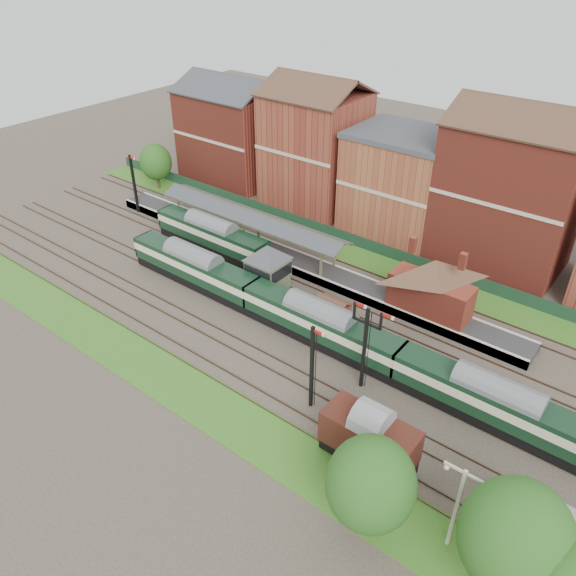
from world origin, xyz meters
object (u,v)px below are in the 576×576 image
Objects in this scene: dmu_train at (320,324)px; platform_railcar at (212,235)px; goods_van_a at (369,438)px; semaphore_bracket at (365,343)px; signal_box at (268,269)px.

dmu_train is 21.18m from platform_railcar.
semaphore_bracket is at bearing 124.79° from goods_van_a.
goods_van_a is at bearing -32.06° from signal_box.
goods_van_a is (19.55, -12.25, -0.84)m from signal_box.
semaphore_bracket is 0.51× the size of platform_railcar.
dmu_train is at bearing -20.16° from signal_box.
signal_box reaches higher than dmu_train.
semaphore_bracket is 0.17× the size of dmu_train.
dmu_train is 13.98m from goods_van_a.
dmu_train is at bearing 157.99° from semaphore_bracket.
platform_railcar is 2.33× the size of goods_van_a.
goods_van_a is at bearing -55.21° from semaphore_bracket.
signal_box reaches higher than goods_van_a.
signal_box is 11.81m from platform_railcar.
goods_van_a is at bearing -26.67° from platform_railcar.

